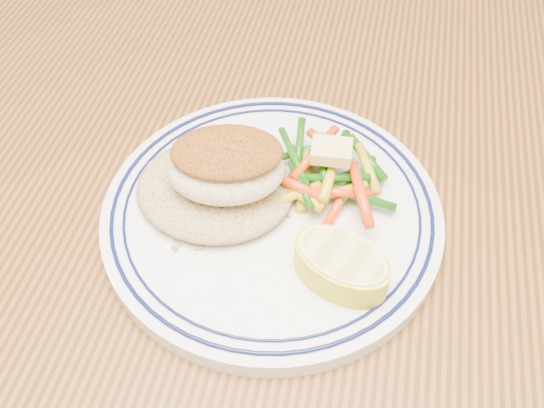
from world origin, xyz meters
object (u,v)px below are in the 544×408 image
(plate, at_px, (272,213))
(rice_pilaf, at_px, (215,185))
(dining_table, at_px, (276,244))
(lemon_wedge, at_px, (341,264))
(fish_fillet, at_px, (226,165))
(vegetable_pile, at_px, (326,174))

(plate, bearing_deg, rice_pilaf, 175.50)
(dining_table, distance_m, plate, 0.12)
(rice_pilaf, relative_size, lemon_wedge, 1.45)
(plate, distance_m, fish_fillet, 0.06)
(vegetable_pile, bearing_deg, rice_pilaf, -161.32)
(plate, xyz_separation_m, rice_pilaf, (-0.04, 0.00, 0.02))
(vegetable_pile, bearing_deg, fish_fillet, -156.93)
(rice_pilaf, height_order, lemon_wedge, lemon_wedge)
(dining_table, height_order, plate, plate)
(plate, bearing_deg, fish_fillet, 177.98)
(plate, xyz_separation_m, fish_fillet, (-0.03, 0.00, 0.04))
(plate, bearing_deg, lemon_wedge, -40.88)
(dining_table, height_order, rice_pilaf, rice_pilaf)
(vegetable_pile, xyz_separation_m, lemon_wedge, (0.02, -0.08, 0.00))
(rice_pilaf, relative_size, vegetable_pile, 1.10)
(rice_pilaf, bearing_deg, dining_table, 50.24)
(fish_fillet, xyz_separation_m, vegetable_pile, (0.07, 0.03, -0.02))
(rice_pilaf, height_order, fish_fillet, fish_fillet)
(fish_fillet, bearing_deg, lemon_wedge, -29.26)
(dining_table, relative_size, rice_pilaf, 12.46)
(plate, relative_size, rice_pilaf, 2.13)
(dining_table, distance_m, fish_fillet, 0.16)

